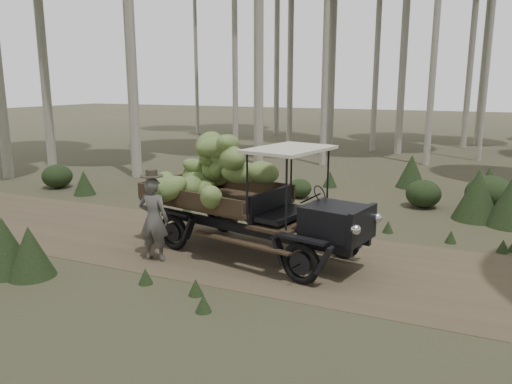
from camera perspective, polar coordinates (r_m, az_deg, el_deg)
ground at (r=10.27m, az=10.02°, el=-8.36°), size 120.00×120.00×0.00m
dirt_track at (r=10.27m, az=10.03°, el=-8.34°), size 70.00×4.00×0.01m
banana_truck at (r=10.85m, az=-3.14°, el=1.21°), size 5.39×2.94×2.65m
farmer at (r=10.40m, az=-11.63°, el=-2.93°), size 0.69×0.52×1.91m
undergrowth at (r=10.01m, az=20.97°, el=-6.38°), size 23.80×19.25×1.38m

